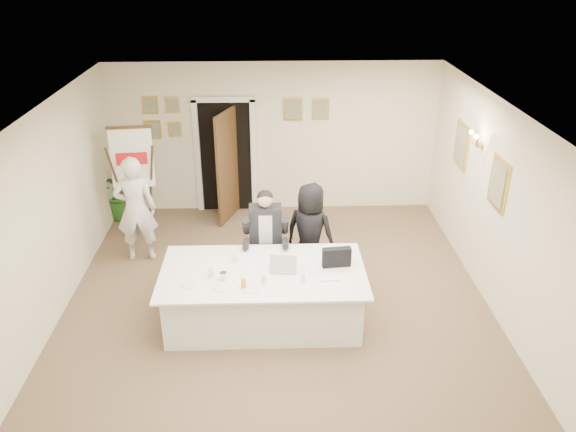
% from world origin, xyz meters
% --- Properties ---
extents(floor, '(7.00, 7.00, 0.00)m').
position_xyz_m(floor, '(0.00, 0.00, 0.00)').
color(floor, brown).
rests_on(floor, ground).
extents(ceiling, '(6.00, 7.00, 0.02)m').
position_xyz_m(ceiling, '(0.00, 0.00, 2.80)').
color(ceiling, white).
rests_on(ceiling, wall_back).
extents(wall_back, '(6.00, 0.10, 2.80)m').
position_xyz_m(wall_back, '(0.00, 3.50, 1.40)').
color(wall_back, white).
rests_on(wall_back, floor).
extents(wall_left, '(0.10, 7.00, 2.80)m').
position_xyz_m(wall_left, '(-3.00, 0.00, 1.40)').
color(wall_left, white).
rests_on(wall_left, floor).
extents(wall_right, '(0.10, 7.00, 2.80)m').
position_xyz_m(wall_right, '(3.00, 0.00, 1.40)').
color(wall_right, white).
rests_on(wall_right, floor).
extents(doorway, '(1.14, 0.86, 2.20)m').
position_xyz_m(doorway, '(-0.88, 3.32, 1.04)').
color(doorway, black).
rests_on(doorway, floor).
extents(pictures_back_wall, '(3.40, 0.06, 0.80)m').
position_xyz_m(pictures_back_wall, '(-0.80, 3.47, 1.85)').
color(pictures_back_wall, gold).
rests_on(pictures_back_wall, wall_back).
extents(pictures_right_wall, '(0.06, 2.20, 0.80)m').
position_xyz_m(pictures_right_wall, '(2.97, 1.20, 1.75)').
color(pictures_right_wall, gold).
rests_on(pictures_right_wall, wall_right).
extents(wall_sconce, '(0.20, 0.30, 0.24)m').
position_xyz_m(wall_sconce, '(2.90, 1.20, 2.10)').
color(wall_sconce, '#CE8842').
rests_on(wall_sconce, wall_right).
extents(conference_table, '(2.69, 1.44, 0.78)m').
position_xyz_m(conference_table, '(-0.19, -0.14, 0.39)').
color(conference_table, white).
rests_on(conference_table, floor).
extents(seated_man, '(0.80, 0.83, 1.50)m').
position_xyz_m(seated_man, '(-0.16, 0.83, 0.75)').
color(seated_man, black).
rests_on(seated_man, floor).
extents(flip_chart, '(0.70, 0.47, 1.97)m').
position_xyz_m(flip_chart, '(-2.34, 2.38, 0.91)').
color(flip_chart, '#3D2713').
rests_on(flip_chart, floor).
extents(standing_man, '(0.69, 0.50, 1.76)m').
position_xyz_m(standing_man, '(-2.20, 1.60, 0.88)').
color(standing_man, silver).
rests_on(standing_man, floor).
extents(standing_woman, '(0.90, 0.77, 1.56)m').
position_xyz_m(standing_woman, '(0.50, 0.90, 0.78)').
color(standing_woman, black).
rests_on(standing_woman, floor).
extents(potted_palm, '(1.13, 1.01, 1.14)m').
position_xyz_m(potted_palm, '(-2.80, 3.20, 0.57)').
color(potted_palm, '#266321').
rests_on(potted_palm, floor).
extents(laptop, '(0.39, 0.41, 0.28)m').
position_xyz_m(laptop, '(0.07, -0.08, 0.91)').
color(laptop, '#B7BABC').
rests_on(laptop, conference_table).
extents(laptop_bag, '(0.39, 0.14, 0.27)m').
position_xyz_m(laptop_bag, '(0.78, -0.04, 0.91)').
color(laptop_bag, black).
rests_on(laptop_bag, conference_table).
extents(paper_stack, '(0.29, 0.21, 0.03)m').
position_xyz_m(paper_stack, '(0.66, -0.33, 0.79)').
color(paper_stack, white).
rests_on(paper_stack, conference_table).
extents(plate_left, '(0.22, 0.22, 0.01)m').
position_xyz_m(plate_left, '(-1.12, -0.43, 0.78)').
color(plate_left, white).
rests_on(plate_left, conference_table).
extents(plate_mid, '(0.24, 0.24, 0.01)m').
position_xyz_m(plate_mid, '(-0.69, -0.52, 0.78)').
color(plate_mid, white).
rests_on(plate_mid, conference_table).
extents(plate_near, '(0.26, 0.26, 0.01)m').
position_xyz_m(plate_near, '(-0.34, -0.58, 0.78)').
color(plate_near, white).
rests_on(plate_near, conference_table).
extents(glass_a, '(0.08, 0.08, 0.14)m').
position_xyz_m(glass_a, '(-0.86, -0.27, 0.84)').
color(glass_a, silver).
rests_on(glass_a, conference_table).
extents(glass_b, '(0.08, 0.08, 0.14)m').
position_xyz_m(glass_b, '(-0.18, -0.45, 0.84)').
color(glass_b, silver).
rests_on(glass_b, conference_table).
extents(glass_c, '(0.06, 0.06, 0.14)m').
position_xyz_m(glass_c, '(0.32, -0.44, 0.84)').
color(glass_c, silver).
rests_on(glass_c, conference_table).
extents(glass_d, '(0.08, 0.08, 0.14)m').
position_xyz_m(glass_d, '(-0.56, 0.11, 0.84)').
color(glass_d, silver).
rests_on(glass_d, conference_table).
extents(oj_glass, '(0.08, 0.08, 0.13)m').
position_xyz_m(oj_glass, '(-0.43, -0.54, 0.84)').
color(oj_glass, orange).
rests_on(oj_glass, conference_table).
extents(steel_jug, '(0.11, 0.11, 0.11)m').
position_xyz_m(steel_jug, '(-0.69, -0.34, 0.83)').
color(steel_jug, silver).
rests_on(steel_jug, conference_table).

